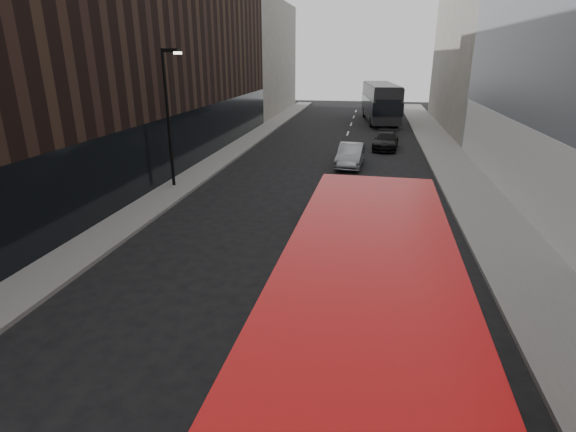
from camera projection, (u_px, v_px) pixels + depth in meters
The scene contains 11 objects.
sidewalk_right at pixel (455, 169), 28.31m from camera, with size 3.00×80.00×0.15m, color slate.
sidewalk_left at pixel (221, 159), 30.96m from camera, with size 2.00×80.00×0.15m, color slate.
building_victorian at pixel (478, 23), 42.01m from camera, with size 6.50×24.00×21.00m.
building_left_mid at pixel (193, 53), 33.85m from camera, with size 5.00×24.00×14.00m, color black.
building_left_far at pixel (262, 58), 54.39m from camera, with size 5.00×20.00×13.00m, color slate.
street_lamp at pixel (169, 110), 23.13m from camera, with size 1.06×0.22×7.00m.
red_bus at pixel (359, 422), 5.72m from camera, with size 2.74×10.77×4.33m.
grey_bus at pixel (380, 102), 48.15m from camera, with size 4.27×12.64×4.01m.
car_a at pixel (329, 205), 19.40m from camera, with size 1.65×4.09×1.39m, color black.
car_b at pixel (351, 155), 29.08m from camera, with size 1.53×4.39×1.45m, color gray.
car_c at pixel (386, 141), 34.51m from camera, with size 1.79×4.41×1.28m, color black.
Camera 1 is at (2.11, -4.12, 6.80)m, focal length 28.00 mm.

